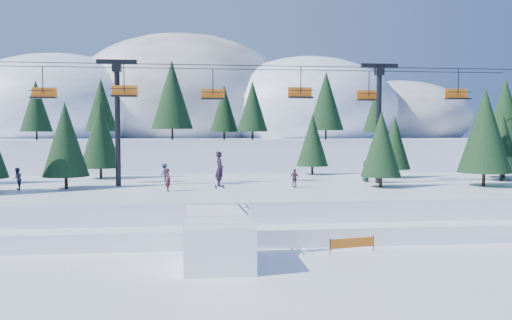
{
  "coord_description": "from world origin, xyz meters",
  "views": [
    {
      "loc": [
        -2.13,
        -23.68,
        6.76
      ],
      "look_at": [
        1.07,
        6.0,
        5.2
      ],
      "focal_mm": 35.0,
      "sensor_mm": 36.0,
      "label": 1
    }
  ],
  "objects": [
    {
      "name": "distant_skiers",
      "position": [
        -1.93,
        17.93,
        3.35
      ],
      "size": [
        29.39,
        8.42,
        1.88
      ],
      "color": "#411719",
      "rests_on": "mid_shelf"
    },
    {
      "name": "ground",
      "position": [
        0.0,
        0.0,
        0.0
      ],
      "size": [
        160.0,
        160.0,
        0.0
      ],
      "primitive_type": "plane",
      "color": "white",
      "rests_on": "ground"
    },
    {
      "name": "mid_shelf",
      "position": [
        0.0,
        18.0,
        1.25
      ],
      "size": [
        70.0,
        22.0,
        2.5
      ],
      "primitive_type": "cube",
      "color": "white",
      "rests_on": "ground"
    },
    {
      "name": "berm",
      "position": [
        0.0,
        8.0,
        0.55
      ],
      "size": [
        70.0,
        6.0,
        1.1
      ],
      "primitive_type": "cube",
      "color": "white",
      "rests_on": "ground"
    },
    {
      "name": "jump_kicker",
      "position": [
        -1.32,
        1.71,
        1.3
      ],
      "size": [
        3.46,
        4.71,
        5.82
      ],
      "color": "white",
      "rests_on": "ground"
    },
    {
      "name": "conifer_stand",
      "position": [
        3.25,
        18.95,
        6.8
      ],
      "size": [
        60.22,
        17.74,
        9.52
      ],
      "color": "black",
      "rests_on": "mid_shelf"
    },
    {
      "name": "mountain_ridge",
      "position": [
        -5.1,
        73.38,
        9.64
      ],
      "size": [
        119.0,
        60.0,
        26.46
      ],
      "color": "white",
      "rests_on": "ground"
    },
    {
      "name": "chairlift",
      "position": [
        2.06,
        18.05,
        9.32
      ],
      "size": [
        46.0,
        3.21,
        10.28
      ],
      "color": "black",
      "rests_on": "mid_shelf"
    },
    {
      "name": "banner_far",
      "position": [
        7.86,
        6.05,
        0.54
      ],
      "size": [
        2.63,
        1.16,
        0.9
      ],
      "color": "black",
      "rests_on": "ground"
    },
    {
      "name": "banner_near",
      "position": [
        6.35,
        3.73,
        0.54
      ],
      "size": [
        2.8,
        0.64,
        0.9
      ],
      "color": "black",
      "rests_on": "ground"
    }
  ]
}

